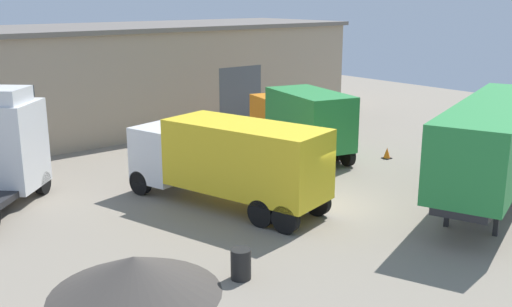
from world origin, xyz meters
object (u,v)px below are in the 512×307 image
at_px(oil_drum, 241,264).
at_px(traffic_cone, 387,154).
at_px(container_trailer_green, 494,140).
at_px(box_truck_orange, 301,119).
at_px(gravel_pile, 135,275).
at_px(box_truck_white, 227,158).

xyz_separation_m(oil_drum, traffic_cone, (13.46, 5.70, -0.19)).
distance_m(container_trailer_green, traffic_cone, 7.46).
bearing_deg(box_truck_orange, gravel_pile, 133.94).
xyz_separation_m(box_truck_white, traffic_cone, (10.08, 0.53, -1.61)).
bearing_deg(gravel_pile, container_trailer_green, -8.49).
height_order(gravel_pile, oil_drum, gravel_pile).
xyz_separation_m(box_truck_white, gravel_pile, (-6.12, -4.12, -1.32)).
height_order(container_trailer_green, oil_drum, container_trailer_green).
height_order(oil_drum, traffic_cone, oil_drum).
bearing_deg(gravel_pile, box_truck_white, 33.95).
bearing_deg(box_truck_orange, traffic_cone, -123.75).
relative_size(box_truck_orange, gravel_pile, 1.51).
relative_size(box_truck_white, gravel_pile, 1.80).
relative_size(gravel_pile, traffic_cone, 8.45).
height_order(box_truck_orange, gravel_pile, box_truck_orange).
xyz_separation_m(box_truck_white, oil_drum, (-3.38, -5.17, -1.42)).
xyz_separation_m(container_trailer_green, traffic_cone, (2.29, 6.73, -2.27)).
distance_m(box_truck_orange, oil_drum, 13.86).
bearing_deg(oil_drum, traffic_cone, 22.97).
distance_m(container_trailer_green, gravel_pile, 14.21).
relative_size(container_trailer_green, box_truck_white, 1.29).
bearing_deg(container_trailer_green, gravel_pile, -28.41).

